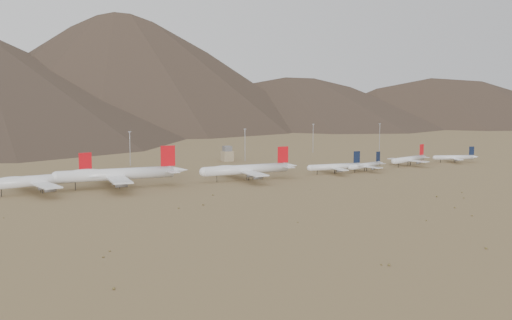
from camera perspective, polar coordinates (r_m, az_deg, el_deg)
name	(u,v)px	position (r m, az deg, el deg)	size (l,w,h in m)	color
ground	(259,185)	(384.82, 0.30, -2.20)	(3000.00, 3000.00, 0.00)	#937D4C
mountain_ridge	(46,36)	(1256.66, -18.19, 10.41)	(4400.00, 1000.00, 300.00)	#4C3C2D
widebody_west	(40,180)	(373.13, -18.67, -1.71)	(69.08, 54.15, 20.77)	white
widebody_centre	(117,174)	(379.59, -12.25, -1.23)	(79.75, 61.43, 23.68)	white
widebody_east	(247,169)	(402.17, -0.85, -0.82)	(67.98, 51.94, 20.19)	white
narrowbody_a	(336,167)	(435.95, 7.12, -0.59)	(44.43, 32.03, 14.66)	white
narrowbody_b	(366,165)	(451.06, 9.74, -0.47)	(37.58, 27.91, 12.80)	white
narrowbody_c	(409,159)	(489.55, 13.49, 0.07)	(43.87, 32.65, 14.99)	white
narrowbody_d	(455,157)	(519.65, 17.28, 0.23)	(35.78, 26.67, 12.27)	white
control_tower	(227,154)	(504.87, -2.57, 0.49)	(8.00, 8.00, 12.00)	#998768
mast_west	(130,147)	(483.89, -11.14, 1.17)	(2.00, 0.60, 25.70)	gray
mast_centre	(245,143)	(504.01, -0.99, 1.50)	(2.00, 0.60, 25.70)	gray
mast_east	(313,137)	(572.43, 5.10, 2.08)	(2.00, 0.60, 25.70)	gray
mast_far_east	(380,136)	(587.40, 10.93, 2.11)	(2.00, 0.60, 25.70)	gray
desert_scrub	(350,220)	(284.60, 8.39, -5.33)	(422.82, 162.49, 0.95)	brown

